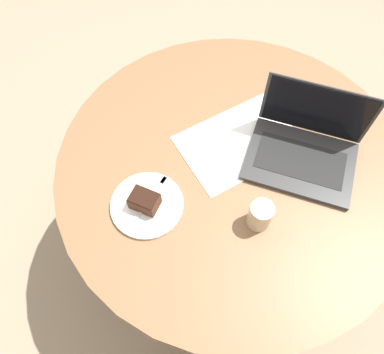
# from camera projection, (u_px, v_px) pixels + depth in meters

# --- Properties ---
(ground_plane) EXTENTS (12.00, 12.00, 0.00)m
(ground_plane) POSITION_uv_depth(u_px,v_px,m) (219.00, 240.00, 1.90)
(ground_plane) COLOR gray
(dining_table) EXTENTS (1.17, 1.17, 0.76)m
(dining_table) POSITION_uv_depth(u_px,v_px,m) (230.00, 181.00, 1.34)
(dining_table) COLOR brown
(dining_table) RESTS_ON ground_plane
(paper_document) EXTENTS (0.46, 0.39, 0.00)m
(paper_document) POSITION_uv_depth(u_px,v_px,m) (239.00, 142.00, 1.27)
(paper_document) COLOR white
(paper_document) RESTS_ON dining_table
(plate) EXTENTS (0.22, 0.22, 0.01)m
(plate) POSITION_uv_depth(u_px,v_px,m) (147.00, 205.00, 1.15)
(plate) COLOR silver
(plate) RESTS_ON dining_table
(cake_slice) EXTENTS (0.10, 0.10, 0.05)m
(cake_slice) POSITION_uv_depth(u_px,v_px,m) (145.00, 201.00, 1.12)
(cake_slice) COLOR #472619
(cake_slice) RESTS_ON plate
(fork) EXTENTS (0.13, 0.14, 0.00)m
(fork) POSITION_uv_depth(u_px,v_px,m) (154.00, 193.00, 1.16)
(fork) COLOR silver
(fork) RESTS_ON plate
(coffee_glass) EXTENTS (0.07, 0.07, 0.10)m
(coffee_glass) POSITION_uv_depth(u_px,v_px,m) (260.00, 215.00, 1.09)
(coffee_glass) COLOR #C6AD89
(coffee_glass) RESTS_ON dining_table
(laptop) EXTENTS (0.43, 0.39, 0.23)m
(laptop) POSITION_uv_depth(u_px,v_px,m) (304.00, 149.00, 1.21)
(laptop) COLOR #2D2D2D
(laptop) RESTS_ON dining_table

